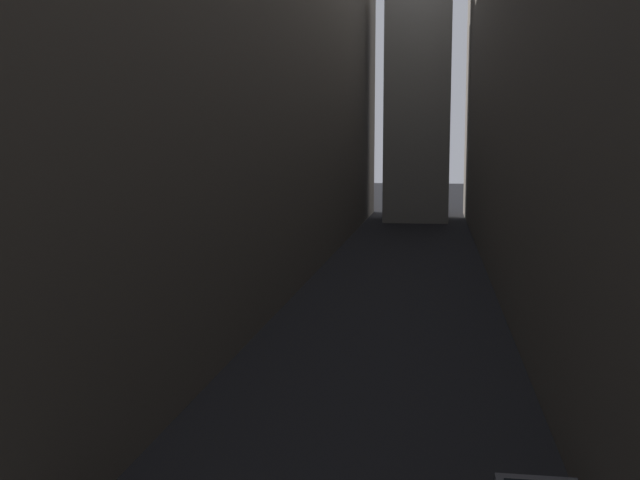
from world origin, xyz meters
name	(u,v)px	position (x,y,z in m)	size (l,w,h in m)	color
ground_plane	(392,305)	(0.00, 48.00, 0.00)	(264.00, 264.00, 0.00)	black
building_block_left	(185,56)	(-11.48, 50.00, 12.98)	(11.97, 108.00, 25.97)	#60594F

